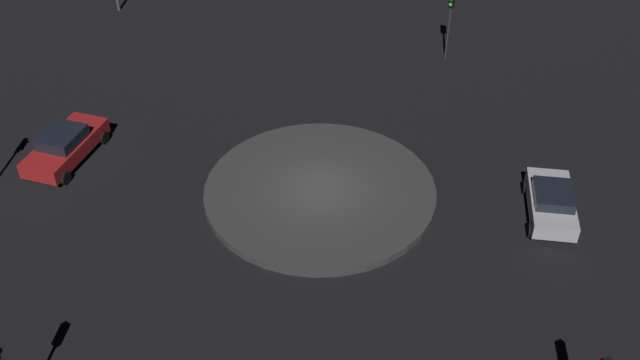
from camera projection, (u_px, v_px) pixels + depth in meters
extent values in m
plane|color=black|center=(320.00, 194.00, 32.02)|extent=(116.24, 116.24, 0.00)
cylinder|color=#383838|center=(320.00, 191.00, 31.91)|extent=(9.94, 9.94, 0.34)
cube|color=red|center=(66.00, 147.00, 33.64)|extent=(3.66, 4.81, 0.69)
cube|color=black|center=(62.00, 137.00, 33.18)|extent=(2.33, 2.47, 0.54)
cylinder|color=black|center=(70.00, 131.00, 35.28)|extent=(0.47, 0.64, 0.60)
cylinder|color=black|center=(104.00, 138.00, 34.84)|extent=(0.47, 0.64, 0.60)
cylinder|color=black|center=(29.00, 170.00, 32.88)|extent=(0.47, 0.64, 0.60)
cylinder|color=black|center=(65.00, 178.00, 32.44)|extent=(0.47, 0.64, 0.60)
cube|color=silver|center=(551.00, 203.00, 30.55)|extent=(2.80, 4.20, 0.67)
cube|color=black|center=(554.00, 195.00, 30.12)|extent=(2.01, 2.22, 0.43)
cylinder|color=black|center=(575.00, 234.00, 29.58)|extent=(0.39, 0.66, 0.62)
cylinder|color=black|center=(530.00, 230.00, 29.78)|extent=(0.39, 0.66, 0.62)
cylinder|color=black|center=(567.00, 190.00, 31.74)|extent=(0.39, 0.66, 0.62)
cylinder|color=black|center=(525.00, 187.00, 31.93)|extent=(0.39, 0.66, 0.62)
cylinder|color=#2D2D2D|center=(448.00, 33.00, 40.44)|extent=(0.12, 0.12, 3.07)
sphere|color=#4C380F|center=(451.00, 0.00, 39.11)|extent=(0.20, 0.20, 0.20)
sphere|color=#1EE53F|center=(450.00, 5.00, 39.28)|extent=(0.20, 0.20, 0.20)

